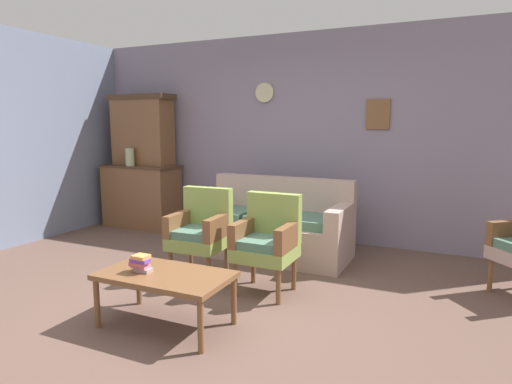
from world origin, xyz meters
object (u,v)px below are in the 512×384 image
object	(u,v)px
side_cabinet	(142,196)
coffee_table	(165,279)
armchair_near_cabinet	(201,229)
armchair_near_couch_end	(267,239)
floral_couch	(274,228)
book_stack_on_table	(141,263)
vase_on_cabinet	(130,157)

from	to	relation	value
side_cabinet	coffee_table	xyz separation A→B (m)	(2.33, -2.59, -0.09)
armchair_near_cabinet	armchair_near_couch_end	world-z (taller)	same
floral_couch	book_stack_on_table	size ratio (longest dim) A/B	11.53
coffee_table	book_stack_on_table	distance (m)	0.22
armchair_near_couch_end	book_stack_on_table	distance (m)	1.19
vase_on_cabinet	book_stack_on_table	size ratio (longest dim) A/B	1.67
armchair_near_cabinet	coffee_table	distance (m)	1.09
side_cabinet	armchair_near_couch_end	bearing A→B (deg)	-30.40
armchair_near_cabinet	armchair_near_couch_end	bearing A→B (deg)	-4.59
vase_on_cabinet	armchair_near_cabinet	xyz separation A→B (m)	(2.05, -1.38, -0.56)
armchair_near_cabinet	coffee_table	xyz separation A→B (m)	(0.32, -1.03, -0.12)
vase_on_cabinet	armchair_near_cabinet	world-z (taller)	vase_on_cabinet
vase_on_cabinet	armchair_near_couch_end	world-z (taller)	vase_on_cabinet
side_cabinet	coffee_table	world-z (taller)	side_cabinet
side_cabinet	floral_couch	world-z (taller)	side_cabinet
side_cabinet	armchair_near_cabinet	size ratio (longest dim) A/B	1.28
armchair_near_couch_end	coffee_table	distance (m)	1.07
floral_couch	coffee_table	xyz separation A→B (m)	(-0.05, -2.05, 0.05)
armchair_near_couch_end	coffee_table	bearing A→B (deg)	-113.66
armchair_near_couch_end	side_cabinet	bearing A→B (deg)	149.60
vase_on_cabinet	book_stack_on_table	world-z (taller)	vase_on_cabinet
side_cabinet	book_stack_on_table	world-z (taller)	side_cabinet
side_cabinet	book_stack_on_table	distance (m)	3.40
vase_on_cabinet	coffee_table	xyz separation A→B (m)	(2.37, -2.41, -0.68)
armchair_near_cabinet	book_stack_on_table	distance (m)	1.10
side_cabinet	armchair_near_couch_end	xyz separation A→B (m)	(2.75, -1.61, 0.03)
armchair_near_couch_end	book_stack_on_table	world-z (taller)	armchair_near_couch_end
vase_on_cabinet	armchair_near_couch_end	bearing A→B (deg)	-27.27
vase_on_cabinet	coffee_table	distance (m)	3.45
floral_couch	side_cabinet	bearing A→B (deg)	167.20
book_stack_on_table	armchair_near_cabinet	bearing A→B (deg)	97.37
armchair_near_couch_end	book_stack_on_table	bearing A→B (deg)	-120.46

